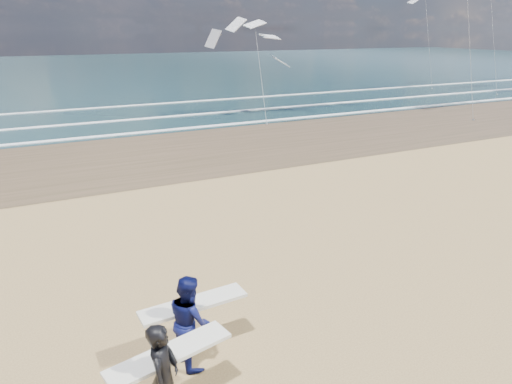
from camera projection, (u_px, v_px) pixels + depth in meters
wet_sand_strip at (389, 125)px, 31.59m from camera, size 220.00×12.00×0.01m
ocean at (173, 68)px, 77.38m from camera, size 220.00×100.00×0.02m
foam_breakers at (311, 104)px, 40.14m from camera, size 220.00×11.70×0.05m
surfer_near at (165, 374)px, 7.41m from camera, size 2.26×1.27×1.96m
surfer_far at (190, 319)px, 8.87m from camera, size 2.23×1.16×1.91m
kite_1 at (258, 52)px, 32.86m from camera, size 6.80×4.85×7.93m
kite_2 at (492, 17)px, 45.81m from camera, size 6.44×4.81×12.97m
kite_5 at (428, 30)px, 50.48m from camera, size 4.68×4.62×11.96m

